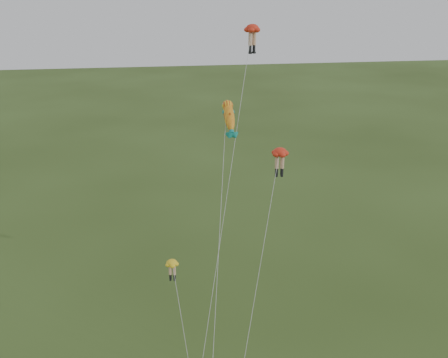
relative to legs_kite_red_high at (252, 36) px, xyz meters
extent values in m
ellipsoid|color=red|center=(0.12, 0.25, 0.62)|extent=(1.90, 1.90, 0.70)
cylinder|color=tan|center=(-0.07, 0.15, -0.20)|extent=(0.31, 0.31, 1.07)
cylinder|color=black|center=(-0.07, 0.15, -1.00)|extent=(0.24, 0.24, 0.53)
cube|color=black|center=(-0.07, 0.15, -1.35)|extent=(0.30, 0.36, 0.16)
cylinder|color=tan|center=(0.30, 0.36, -0.20)|extent=(0.31, 0.31, 1.07)
cylinder|color=black|center=(0.30, 0.36, -1.00)|extent=(0.24, 0.24, 0.53)
cube|color=black|center=(0.30, 0.36, -1.35)|extent=(0.30, 0.36, 0.16)
cylinder|color=silver|center=(-2.89, -6.20, -10.55)|extent=(6.04, 12.93, 23.03)
ellipsoid|color=red|center=(1.61, -4.39, -8.62)|extent=(1.57, 1.57, 0.72)
cylinder|color=tan|center=(1.39, -4.37, -9.47)|extent=(0.32, 0.32, 1.10)
cylinder|color=black|center=(1.39, -4.37, -10.30)|extent=(0.25, 0.25, 0.55)
cube|color=black|center=(1.39, -4.37, -10.65)|extent=(0.21, 0.34, 0.16)
cylinder|color=tan|center=(1.83, -4.41, -9.47)|extent=(0.32, 0.32, 1.10)
cylinder|color=black|center=(1.83, -4.41, -10.30)|extent=(0.25, 0.25, 0.55)
cube|color=black|center=(1.83, -4.41, -10.65)|extent=(0.21, 0.34, 0.16)
cylinder|color=silver|center=(-0.81, -9.27, -15.16)|extent=(4.87, 9.80, 13.80)
ellipsoid|color=yellow|center=(-7.64, -10.77, -14.30)|extent=(1.17, 1.17, 0.48)
cylinder|color=tan|center=(-7.79, -10.73, -14.88)|extent=(0.22, 0.22, 0.74)
cylinder|color=black|center=(-7.79, -10.73, -15.43)|extent=(0.17, 0.17, 0.37)
cube|color=black|center=(-7.79, -10.73, -15.67)|extent=(0.17, 0.24, 0.11)
cylinder|color=tan|center=(-7.50, -10.80, -14.88)|extent=(0.22, 0.22, 0.74)
cylinder|color=black|center=(-7.50, -10.80, -15.43)|extent=(0.17, 0.17, 0.37)
cube|color=black|center=(-7.50, -10.80, -15.67)|extent=(0.17, 0.24, 0.11)
cylinder|color=silver|center=(-7.18, -12.19, -18.06)|extent=(0.96, 2.88, 8.00)
ellipsoid|color=yellow|center=(-2.55, -4.35, -5.48)|extent=(0.95, 2.74, 2.62)
sphere|color=yellow|center=(-2.55, -4.35, -5.48)|extent=(0.92, 1.29, 1.27)
cone|color=#148377|center=(-2.55, -4.35, -5.48)|extent=(0.72, 1.21, 1.21)
cone|color=#148377|center=(-2.55, -4.35, -5.48)|extent=(0.72, 1.21, 1.21)
cone|color=#148377|center=(-2.55, -4.35, -5.48)|extent=(0.41, 0.67, 0.68)
cone|color=#148377|center=(-2.55, -4.35, -5.48)|extent=(0.41, 0.67, 0.68)
cone|color=#AC3312|center=(-2.55, -4.35, -5.48)|extent=(0.45, 0.67, 0.67)
cylinder|color=silver|center=(-4.01, -9.66, -13.76)|extent=(2.96, 10.65, 16.59)
camera|label=1|loc=(-8.66, -41.48, 3.76)|focal=40.00mm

